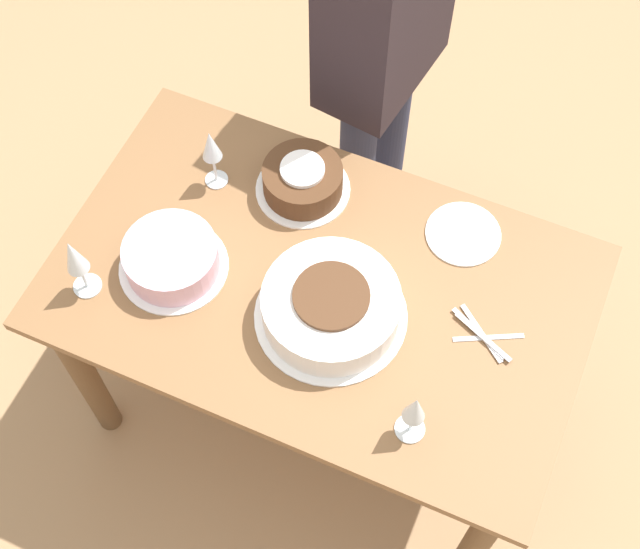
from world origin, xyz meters
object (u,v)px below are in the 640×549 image
wine_glass_far (74,258)px  wine_glass_extra (415,410)px  person_cutting (384,27)px  cake_back_decorated (172,258)px  cake_center_white (331,306)px  cake_front_chocolate (303,180)px  wine_glass_near (211,148)px

wine_glass_far → wine_glass_extra: wine_glass_far is taller
wine_glass_far → person_cutting: person_cutting is taller
cake_back_decorated → person_cutting: (-0.24, -0.79, 0.14)m
cake_center_white → cake_front_chocolate: bearing=-55.7°
cake_center_white → wine_glass_near: (0.43, -0.25, 0.09)m
cake_front_chocolate → wine_glass_near: (0.22, 0.06, 0.09)m
cake_front_chocolate → person_cutting: 0.47m
cake_center_white → wine_glass_far: (0.58, 0.16, 0.09)m
wine_glass_far → person_cutting: size_ratio=0.13×
wine_glass_far → cake_back_decorated: bearing=-141.9°
cake_center_white → cake_back_decorated: cake_center_white is taller
wine_glass_near → wine_glass_extra: (-0.70, 0.44, -0.02)m
wine_glass_far → wine_glass_extra: bearing=178.1°
wine_glass_extra → person_cutting: person_cutting is taller
cake_back_decorated → wine_glass_extra: wine_glass_extra is taller
wine_glass_near → person_cutting: 0.57m
cake_front_chocolate → person_cutting: size_ratio=0.16×
cake_front_chocolate → wine_glass_near: size_ratio=1.25×
wine_glass_near → wine_glass_far: 0.43m
cake_center_white → wine_glass_near: size_ratio=1.87×
wine_glass_near → wine_glass_extra: 0.83m
wine_glass_far → person_cutting: (-0.40, -0.92, 0.04)m
person_cutting → wine_glass_extra: bearing=32.9°
cake_front_chocolate → cake_back_decorated: size_ratio=0.91×
cake_center_white → wine_glass_extra: (-0.27, 0.19, 0.07)m
wine_glass_far → cake_front_chocolate: bearing=-127.8°
cake_center_white → wine_glass_near: bearing=-29.8°
cake_back_decorated → wine_glass_near: wine_glass_near is taller
cake_center_white → wine_glass_far: wine_glass_far is taller
cake_center_white → person_cutting: person_cutting is taller
cake_front_chocolate → cake_back_decorated: (0.20, 0.34, 0.00)m
cake_center_white → cake_front_chocolate: (0.21, -0.31, -0.01)m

